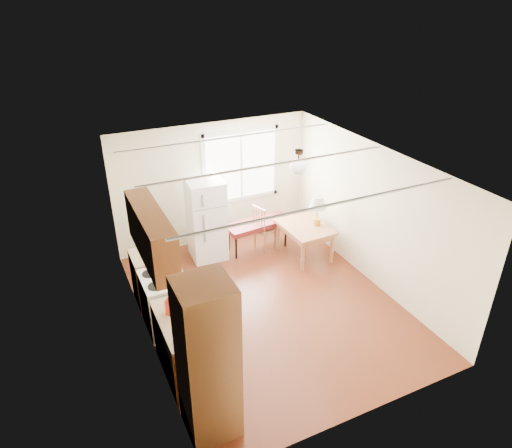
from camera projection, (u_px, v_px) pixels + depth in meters
room_shell at (269, 240)px, 7.12m from camera, size 4.60×5.60×2.62m
kitchen_run at (177, 314)px, 6.15m from camera, size 0.65×3.40×2.20m
window_unit at (241, 166)px, 9.19m from camera, size 1.64×0.05×1.51m
pendant_light at (298, 165)px, 7.25m from camera, size 0.26×0.26×0.40m
refrigerator at (206, 219)px, 8.72m from camera, size 0.70×0.71×1.61m
bench at (258, 225)px, 9.10m from camera, size 1.35×0.61×0.60m
dining_table at (305, 230)px, 8.82m from camera, size 0.84×1.10×0.67m
chair at (262, 225)px, 9.06m from camera, size 0.46×0.45×0.95m
table_lamp at (318, 205)px, 8.62m from camera, size 0.33×0.33×0.58m
coffee_maker at (191, 333)px, 5.54m from camera, size 0.20×0.23×0.32m
kettle at (170, 307)px, 6.02m from camera, size 0.14×0.14×0.26m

